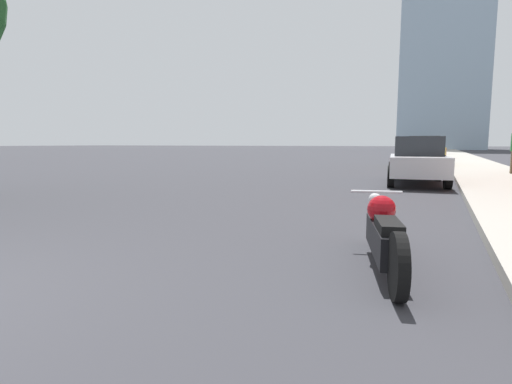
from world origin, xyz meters
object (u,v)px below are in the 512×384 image
Objects in this scene: motorcycle at (384,233)px; parked_car_red at (431,149)px; parked_car_black at (434,147)px; parked_car_green at (432,147)px; parked_car_yellow at (426,152)px; parked_car_silver at (417,160)px.

parked_car_red reaches higher than motorcycle.
parked_car_black reaches higher than parked_car_green.
parked_car_red is at bearing 94.40° from parked_car_yellow.
parked_car_green is (-0.13, 47.36, 0.04)m from parked_car_silver.
motorcycle is 9.76m from parked_car_silver.
parked_car_black reaches higher than parked_car_yellow.
parked_car_red reaches higher than parked_car_silver.
parked_car_yellow is 0.94× the size of parked_car_green.
parked_car_yellow is 36.79m from parked_car_green.
parked_car_yellow reaches higher than parked_car_green.
parked_car_silver is at bearing 76.57° from motorcycle.
parked_car_red is at bearing 75.91° from motorcycle.
parked_car_black is (0.23, 23.72, 0.04)m from parked_car_yellow.
parked_car_red is 1.05× the size of parked_car_black.
parked_car_green reaches higher than parked_car_silver.
motorcycle is 0.52× the size of parked_car_silver.
parked_car_silver reaches higher than motorcycle.
parked_car_black is (0.13, 44.04, 0.54)m from motorcycle.
parked_car_yellow reaches higher than parked_car_red.
motorcycle is at bearing -93.17° from parked_car_black.
parked_car_black is at bearing 75.81° from motorcycle.
motorcycle is at bearing -95.06° from parked_car_green.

